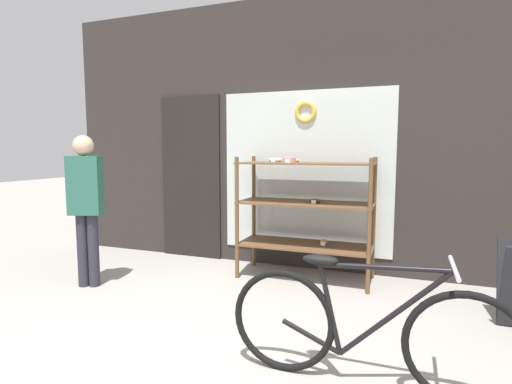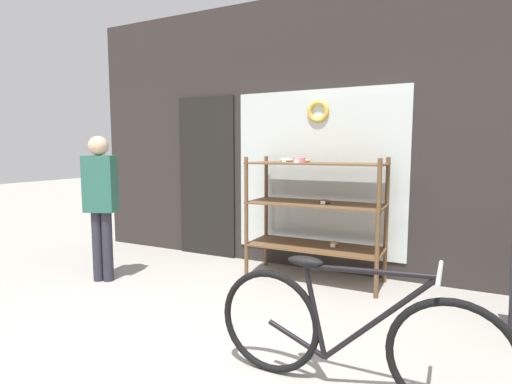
# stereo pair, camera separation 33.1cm
# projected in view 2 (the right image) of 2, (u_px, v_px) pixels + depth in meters

# --- Properties ---
(ground_plane) EXTENTS (30.00, 30.00, 0.00)m
(ground_plane) POSITION_uv_depth(u_px,v_px,m) (147.00, 384.00, 2.43)
(ground_plane) COLOR gray
(storefront_facade) EXTENTS (6.09, 0.13, 3.19)m
(storefront_facade) POSITION_uv_depth(u_px,v_px,m) (300.00, 137.00, 4.72)
(storefront_facade) COLOR #2D2826
(storefront_facade) RESTS_ON ground_plane
(display_case) EXTENTS (1.45, 0.56, 1.34)m
(display_case) POSITION_uv_depth(u_px,v_px,m) (314.00, 206.00, 4.29)
(display_case) COLOR brown
(display_case) RESTS_ON ground_plane
(bicycle) EXTENTS (1.71, 0.46, 0.80)m
(bicycle) POSITION_uv_depth(u_px,v_px,m) (350.00, 334.00, 2.30)
(bicycle) COLOR black
(bicycle) RESTS_ON ground_plane
(pedestrian) EXTENTS (0.36, 0.29, 1.56)m
(pedestrian) POSITION_uv_depth(u_px,v_px,m) (100.00, 197.00, 4.25)
(pedestrian) COLOR #282833
(pedestrian) RESTS_ON ground_plane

